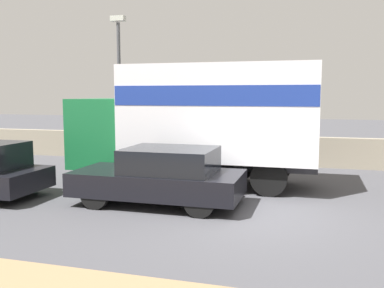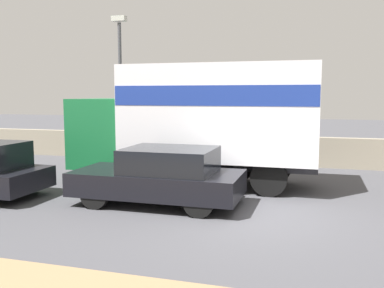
{
  "view_description": "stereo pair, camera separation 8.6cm",
  "coord_description": "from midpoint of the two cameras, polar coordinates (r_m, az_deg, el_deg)",
  "views": [
    {
      "loc": [
        1.61,
        -9.47,
        2.75
      ],
      "look_at": [
        -1.59,
        1.7,
        1.4
      ],
      "focal_mm": 40.0,
      "sensor_mm": 36.0,
      "label": 1
    },
    {
      "loc": [
        1.69,
        -9.45,
        2.75
      ],
      "look_at": [
        -1.59,
        1.7,
        1.4
      ],
      "focal_mm": 40.0,
      "sensor_mm": 36.0,
      "label": 2
    }
  ],
  "objects": [
    {
      "name": "ground_plane",
      "position": [
        9.99,
        5.92,
        -9.37
      ],
      "size": [
        80.0,
        80.0,
        0.0
      ],
      "primitive_type": "plane",
      "color": "#47474C"
    },
    {
      "name": "stone_wall_backdrop",
      "position": [
        16.95,
        10.25,
        -0.85
      ],
      "size": [
        60.0,
        0.35,
        1.14
      ],
      "color": "gray",
      "rests_on": "ground_plane"
    },
    {
      "name": "street_lamp",
      "position": [
        17.35,
        -9.83,
        8.77
      ],
      "size": [
        0.56,
        0.28,
        5.78
      ],
      "color": "#4C4C51",
      "rests_on": "ground_plane"
    },
    {
      "name": "box_truck",
      "position": [
        12.94,
        1.19,
        3.72
      ],
      "size": [
        7.46,
        2.61,
        3.6
      ],
      "rotation": [
        0.0,
        0.0,
        3.14
      ],
      "color": "#196B38",
      "rests_on": "ground_plane"
    },
    {
      "name": "car_hatchback",
      "position": [
        10.68,
        -4.3,
        -4.29
      ],
      "size": [
        4.2,
        1.89,
        1.44
      ],
      "rotation": [
        0.0,
        0.0,
        3.14
      ],
      "color": "black",
      "rests_on": "ground_plane"
    }
  ]
}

